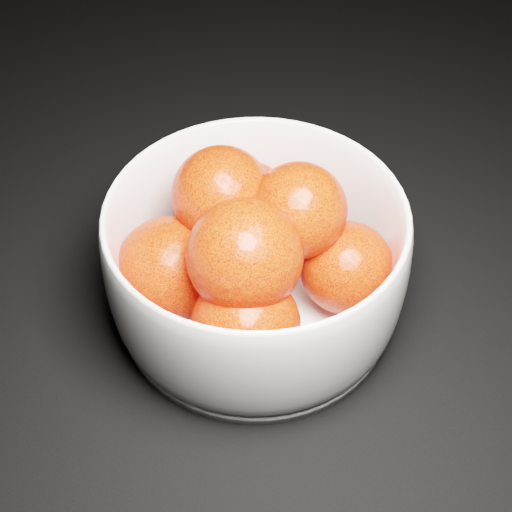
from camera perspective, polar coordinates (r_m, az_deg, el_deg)
name	(u,v)px	position (r m, az deg, el deg)	size (l,w,h in m)	color
ground	(294,345)	(0.62, 3.10, -7.12)	(3.00, 3.00, 0.00)	black
bowl	(256,261)	(0.60, 0.00, -0.40)	(0.25, 0.25, 0.12)	silver
orange_pile	(247,249)	(0.59, -0.70, 0.60)	(0.22, 0.21, 0.14)	red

